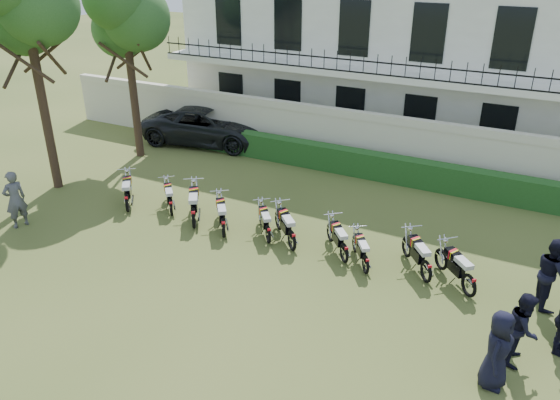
{
  "coord_description": "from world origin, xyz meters",
  "views": [
    {
      "loc": [
        6.4,
        -11.68,
        8.15
      ],
      "look_at": [
        -0.69,
        1.94,
        0.95
      ],
      "focal_mm": 35.0,
      "sensor_mm": 36.0,
      "label": 1
    }
  ],
  "objects_px": {
    "tree_west_near": "(125,10)",
    "motorcycle_1": "(171,204)",
    "motorcycle_9": "(470,280)",
    "suv": "(209,126)",
    "motorcycle_6": "(345,249)",
    "motorcycle_8": "(427,266)",
    "officer_0": "(498,350)",
    "officer_4": "(552,273)",
    "officer_1": "(523,328)",
    "motorcycle_0": "(127,199)",
    "motorcycle_2": "(194,213)",
    "motorcycle_5": "(292,236)",
    "motorcycle_7": "(366,260)",
    "motorcycle_3": "(223,224)",
    "motorcycle_4": "(268,230)",
    "inspector": "(15,199)"
  },
  "relations": [
    {
      "from": "motorcycle_3",
      "to": "motorcycle_9",
      "type": "bearing_deg",
      "value": -35.53
    },
    {
      "from": "tree_west_near",
      "to": "officer_0",
      "type": "distance_m",
      "value": 17.57
    },
    {
      "from": "motorcycle_1",
      "to": "officer_4",
      "type": "relative_size",
      "value": 0.73
    },
    {
      "from": "suv",
      "to": "motorcycle_6",
      "type": "bearing_deg",
      "value": -136.79
    },
    {
      "from": "suv",
      "to": "officer_1",
      "type": "bearing_deg",
      "value": -132.48
    },
    {
      "from": "motorcycle_1",
      "to": "motorcycle_2",
      "type": "bearing_deg",
      "value": -60.61
    },
    {
      "from": "tree_west_near",
      "to": "motorcycle_1",
      "type": "height_order",
      "value": "tree_west_near"
    },
    {
      "from": "motorcycle_2",
      "to": "motorcycle_8",
      "type": "height_order",
      "value": "motorcycle_2"
    },
    {
      "from": "tree_west_near",
      "to": "officer_1",
      "type": "relative_size",
      "value": 4.67
    },
    {
      "from": "motorcycle_2",
      "to": "motorcycle_6",
      "type": "height_order",
      "value": "motorcycle_2"
    },
    {
      "from": "inspector",
      "to": "motorcycle_8",
      "type": "bearing_deg",
      "value": 118.24
    },
    {
      "from": "motorcycle_5",
      "to": "motorcycle_2",
      "type": "bearing_deg",
      "value": 138.95
    },
    {
      "from": "officer_0",
      "to": "inspector",
      "type": "bearing_deg",
      "value": 94.87
    },
    {
      "from": "motorcycle_9",
      "to": "officer_0",
      "type": "bearing_deg",
      "value": -114.44
    },
    {
      "from": "suv",
      "to": "officer_4",
      "type": "xyz_separation_m",
      "value": [
        14.37,
        -6.37,
        0.12
      ]
    },
    {
      "from": "motorcycle_9",
      "to": "suv",
      "type": "relative_size",
      "value": 0.25
    },
    {
      "from": "motorcycle_0",
      "to": "motorcycle_5",
      "type": "height_order",
      "value": "same"
    },
    {
      "from": "inspector",
      "to": "tree_west_near",
      "type": "bearing_deg",
      "value": -157.11
    },
    {
      "from": "officer_0",
      "to": "officer_4",
      "type": "relative_size",
      "value": 0.95
    },
    {
      "from": "motorcycle_6",
      "to": "motorcycle_9",
      "type": "xyz_separation_m",
      "value": [
        3.4,
        -0.07,
        0.03
      ]
    },
    {
      "from": "motorcycle_1",
      "to": "motorcycle_4",
      "type": "xyz_separation_m",
      "value": [
        3.72,
        -0.13,
        -0.0
      ]
    },
    {
      "from": "motorcycle_0",
      "to": "motorcycle_5",
      "type": "bearing_deg",
      "value": -36.36
    },
    {
      "from": "motorcycle_5",
      "to": "motorcycle_8",
      "type": "xyz_separation_m",
      "value": [
        3.87,
        0.16,
        -0.01
      ]
    },
    {
      "from": "motorcycle_2",
      "to": "motorcycle_9",
      "type": "bearing_deg",
      "value": -32.5
    },
    {
      "from": "tree_west_near",
      "to": "inspector",
      "type": "height_order",
      "value": "tree_west_near"
    },
    {
      "from": "motorcycle_1",
      "to": "motorcycle_7",
      "type": "bearing_deg",
      "value": -46.25
    },
    {
      "from": "motorcycle_2",
      "to": "motorcycle_5",
      "type": "distance_m",
      "value": 3.36
    },
    {
      "from": "motorcycle_3",
      "to": "motorcycle_7",
      "type": "relative_size",
      "value": 1.1
    },
    {
      "from": "motorcycle_5",
      "to": "officer_4",
      "type": "distance_m",
      "value": 6.81
    },
    {
      "from": "motorcycle_5",
      "to": "motorcycle_6",
      "type": "relative_size",
      "value": 1.02
    },
    {
      "from": "motorcycle_0",
      "to": "motorcycle_4",
      "type": "xyz_separation_m",
      "value": [
        5.18,
        0.33,
        -0.05
      ]
    },
    {
      "from": "motorcycle_0",
      "to": "motorcycle_1",
      "type": "bearing_deg",
      "value": -21.47
    },
    {
      "from": "motorcycle_6",
      "to": "officer_1",
      "type": "bearing_deg",
      "value": -63.09
    },
    {
      "from": "motorcycle_1",
      "to": "motorcycle_8",
      "type": "relative_size",
      "value": 0.85
    },
    {
      "from": "motorcycle_1",
      "to": "motorcycle_3",
      "type": "height_order",
      "value": "motorcycle_3"
    },
    {
      "from": "motorcycle_3",
      "to": "motorcycle_8",
      "type": "distance_m",
      "value": 6.1
    },
    {
      "from": "motorcycle_5",
      "to": "motorcycle_6",
      "type": "height_order",
      "value": "motorcycle_5"
    },
    {
      "from": "tree_west_near",
      "to": "motorcycle_8",
      "type": "distance_m",
      "value": 14.77
    },
    {
      "from": "motorcycle_0",
      "to": "officer_1",
      "type": "relative_size",
      "value": 0.95
    },
    {
      "from": "motorcycle_6",
      "to": "officer_0",
      "type": "bearing_deg",
      "value": -74.68
    },
    {
      "from": "motorcycle_8",
      "to": "motorcycle_6",
      "type": "bearing_deg",
      "value": 144.57
    },
    {
      "from": "tree_west_near",
      "to": "motorcycle_1",
      "type": "relative_size",
      "value": 5.85
    },
    {
      "from": "motorcycle_9",
      "to": "officer_0",
      "type": "height_order",
      "value": "officer_0"
    },
    {
      "from": "tree_west_near",
      "to": "motorcycle_2",
      "type": "height_order",
      "value": "tree_west_near"
    },
    {
      "from": "tree_west_near",
      "to": "motorcycle_1",
      "type": "bearing_deg",
      "value": -40.37
    },
    {
      "from": "motorcycle_6",
      "to": "motorcycle_8",
      "type": "height_order",
      "value": "motorcycle_8"
    },
    {
      "from": "motorcycle_8",
      "to": "motorcycle_9",
      "type": "bearing_deg",
      "value": -45.31
    },
    {
      "from": "motorcycle_4",
      "to": "motorcycle_6",
      "type": "relative_size",
      "value": 0.97
    },
    {
      "from": "officer_0",
      "to": "motorcycle_4",
      "type": "bearing_deg",
      "value": 72.43
    },
    {
      "from": "motorcycle_7",
      "to": "officer_0",
      "type": "xyz_separation_m",
      "value": [
        3.67,
        -2.74,
        0.45
      ]
    }
  ]
}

